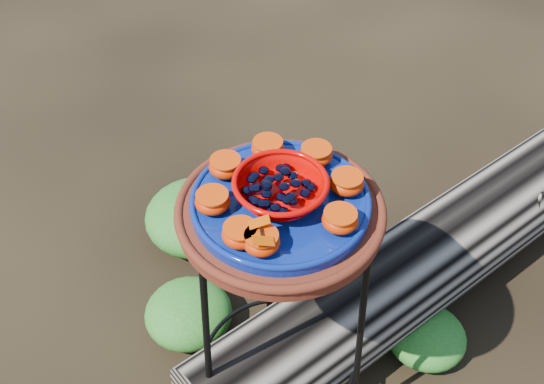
{
  "coord_description": "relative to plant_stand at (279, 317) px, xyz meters",
  "views": [
    {
      "loc": [
        -0.13,
        -0.98,
        1.74
      ],
      "look_at": [
        -0.02,
        0.0,
        0.78
      ],
      "focal_mm": 45.0,
      "sensor_mm": 36.0,
      "label": 1
    }
  ],
  "objects": [
    {
      "name": "orange_half_0",
      "position": [
        -0.05,
        -0.13,
        0.43
      ],
      "size": [
        0.07,
        0.07,
        0.04
      ],
      "primitive_type": "ellipsoid",
      "color": "#A92000",
      "rests_on": "cobalt_plate"
    },
    {
      "name": "plant_stand",
      "position": [
        0.0,
        0.0,
        0.0
      ],
      "size": [
        0.44,
        0.44,
        0.7
      ],
      "primitive_type": null,
      "color": "black",
      "rests_on": "ground"
    },
    {
      "name": "glass_gems",
      "position": [
        0.0,
        0.0,
        0.47
      ],
      "size": [
        0.14,
        0.14,
        0.02
      ],
      "primitive_type": null,
      "color": "black",
      "rests_on": "red_bowl"
    },
    {
      "name": "cobalt_plate",
      "position": [
        0.0,
        0.0,
        0.4
      ],
      "size": [
        0.37,
        0.37,
        0.02
      ],
      "primitive_type": "cylinder",
      "color": "navy",
      "rests_on": "terracotta_saucer"
    },
    {
      "name": "orange_half_6",
      "position": [
        -0.14,
        -0.01,
        0.43
      ],
      "size": [
        0.07,
        0.07,
        0.04
      ],
      "primitive_type": "ellipsoid",
      "color": "#A92000",
      "rests_on": "cobalt_plate"
    },
    {
      "name": "orange_half_7",
      "position": [
        -0.09,
        -0.11,
        0.43
      ],
      "size": [
        0.07,
        0.07,
        0.04
      ],
      "primitive_type": "ellipsoid",
      "color": "#A92000",
      "rests_on": "cobalt_plate"
    },
    {
      "name": "foliage_right",
      "position": [
        0.45,
        0.09,
        -0.29
      ],
      "size": [
        0.23,
        0.23,
        0.12
      ],
      "primitive_type": "ellipsoid",
      "color": "#275A1A",
      "rests_on": "ground"
    },
    {
      "name": "red_bowl",
      "position": [
        0.0,
        0.0,
        0.44
      ],
      "size": [
        0.18,
        0.18,
        0.05
      ],
      "primitive_type": null,
      "color": "#C60200",
      "rests_on": "cobalt_plate"
    },
    {
      "name": "orange_half_2",
      "position": [
        0.14,
        0.01,
        0.43
      ],
      "size": [
        0.07,
        0.07,
        0.04
      ],
      "primitive_type": "ellipsoid",
      "color": "#A92000",
      "rests_on": "cobalt_plate"
    },
    {
      "name": "terracotta_saucer",
      "position": [
        0.0,
        0.0,
        0.37
      ],
      "size": [
        0.43,
        0.43,
        0.03
      ],
      "primitive_type": "cylinder",
      "color": "#591B0A",
      "rests_on": "plant_stand"
    },
    {
      "name": "orange_half_4",
      "position": [
        -0.01,
        0.14,
        0.43
      ],
      "size": [
        0.07,
        0.07,
        0.04
      ],
      "primitive_type": "ellipsoid",
      "color": "#A92000",
      "rests_on": "cobalt_plate"
    },
    {
      "name": "driftwood_log",
      "position": [
        0.44,
        0.27,
        -0.21
      ],
      "size": [
        1.52,
        1.15,
        0.29
      ],
      "primitive_type": null,
      "rotation": [
        0.0,
        0.0,
        0.55
      ],
      "color": "black",
      "rests_on": "ground"
    },
    {
      "name": "foliage_back",
      "position": [
        -0.2,
        0.63,
        -0.26
      ],
      "size": [
        0.35,
        0.35,
        0.17
      ],
      "primitive_type": "ellipsoid",
      "color": "#275A1A",
      "rests_on": "ground"
    },
    {
      "name": "orange_half_1",
      "position": [
        0.11,
        -0.09,
        0.43
      ],
      "size": [
        0.07,
        0.07,
        0.04
      ],
      "primitive_type": "ellipsoid",
      "color": "#A92000",
      "rests_on": "cobalt_plate"
    },
    {
      "name": "orange_half_3",
      "position": [
        0.09,
        0.11,
        0.43
      ],
      "size": [
        0.07,
        0.07,
        0.04
      ],
      "primitive_type": "ellipsoid",
      "color": "#A92000",
      "rests_on": "cobalt_plate"
    },
    {
      "name": "foliage_left",
      "position": [
        -0.24,
        0.25,
        -0.28
      ],
      "size": [
        0.26,
        0.26,
        0.13
      ],
      "primitive_type": "ellipsoid",
      "color": "#275A1A",
      "rests_on": "ground"
    },
    {
      "name": "butterfly",
      "position": [
        -0.05,
        -0.13,
        0.46
      ],
      "size": [
        0.09,
        0.06,
        0.02
      ],
      "primitive_type": null,
      "rotation": [
        0.0,
        0.0,
        0.05
      ],
      "color": "#C74500",
      "rests_on": "orange_half_0"
    },
    {
      "name": "orange_half_5",
      "position": [
        -0.11,
        0.09,
        0.43
      ],
      "size": [
        0.07,
        0.07,
        0.04
      ],
      "primitive_type": "ellipsoid",
      "color": "#A92000",
      "rests_on": "cobalt_plate"
    }
  ]
}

